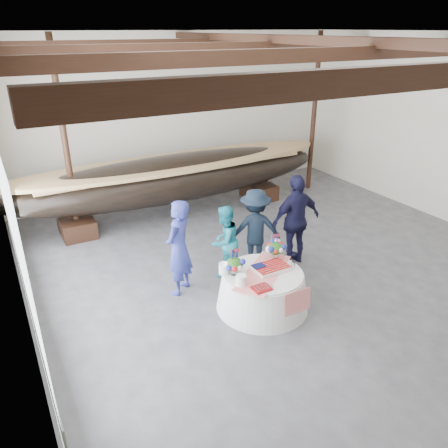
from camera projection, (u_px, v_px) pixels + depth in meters
floor at (306, 280)px, 8.66m from camera, size 10.00×12.00×0.01m
wall_back at (180, 116)px, 12.51m from camera, size 10.00×0.02×4.50m
wall_left at (8, 228)px, 5.53m from camera, size 0.02×12.00×4.50m
ceiling at (329, 32)px, 6.80m from camera, size 10.00×12.00×0.01m
pavilion_structure at (297, 63)px, 7.61m from camera, size 9.80×11.76×4.50m
open_bay at (12, 229)px, 6.52m from camera, size 0.03×7.00×3.20m
longboat_display at (176, 178)px, 11.24m from camera, size 8.64×1.73×1.62m
banquet_table at (262, 290)px, 7.68m from camera, size 1.63×1.63×0.70m
tabletop_items at (256, 261)px, 7.60m from camera, size 1.54×1.34×0.40m
guest_woman_blue at (179, 248)px, 7.92m from camera, size 0.80×0.76×1.83m
guest_woman_teal at (224, 241)px, 8.59m from camera, size 0.88×0.80×1.46m
guest_man_left at (255, 229)px, 8.82m from camera, size 1.25×0.98×1.69m
guest_man_right at (296, 220)px, 8.94m from camera, size 1.14×0.49×1.93m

